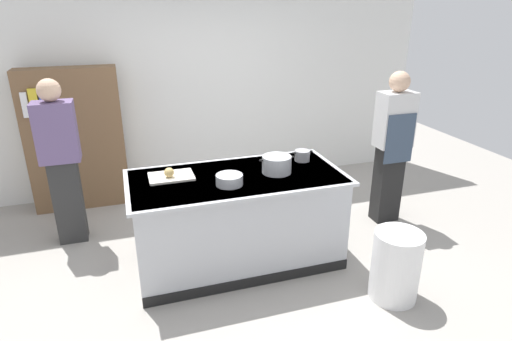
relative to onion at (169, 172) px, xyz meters
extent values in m
plane|color=#9E9991|center=(0.59, -0.11, -0.97)|extent=(10.00, 10.00, 0.00)
cube|color=white|center=(0.59, 1.99, 0.53)|extent=(6.40, 0.12, 3.00)
cube|color=#B7BABF|center=(0.59, -0.11, -0.52)|extent=(1.90, 0.90, 0.90)
cube|color=#B7BABF|center=(0.59, -0.11, -0.08)|extent=(1.98, 0.98, 0.03)
cube|color=black|center=(0.59, -0.57, -0.92)|extent=(1.90, 0.01, 0.10)
cube|color=silver|center=(0.02, 0.04, -0.06)|extent=(0.40, 0.28, 0.02)
sphere|color=tan|center=(0.00, 0.00, 0.00)|extent=(0.09, 0.09, 0.09)
cylinder|color=#B7BABF|center=(0.97, -0.14, 0.02)|extent=(0.27, 0.27, 0.16)
cube|color=black|center=(0.82, -0.14, 0.07)|extent=(0.04, 0.02, 0.01)
cube|color=black|center=(1.12, -0.14, 0.07)|extent=(0.04, 0.02, 0.01)
cylinder|color=#99999E|center=(1.33, 0.08, -0.01)|extent=(0.15, 0.15, 0.11)
cube|color=black|center=(1.24, 0.08, 0.03)|extent=(0.04, 0.02, 0.01)
cube|color=black|center=(1.42, 0.08, 0.03)|extent=(0.04, 0.02, 0.01)
cylinder|color=#B7BABF|center=(0.48, -0.28, -0.02)|extent=(0.24, 0.24, 0.09)
cylinder|color=white|center=(1.72, -1.06, -0.66)|extent=(0.41, 0.41, 0.62)
cube|color=black|center=(2.46, 0.21, -0.52)|extent=(0.28, 0.20, 0.90)
cube|color=silver|center=(2.46, 0.21, 0.23)|extent=(0.38, 0.24, 0.60)
sphere|color=#D3AA8C|center=(2.46, 0.21, 0.64)|extent=(0.22, 0.22, 0.22)
cube|color=#38475B|center=(2.46, 0.08, 0.05)|extent=(0.34, 0.02, 0.54)
cube|color=#2C2C2C|center=(-0.98, 0.81, -0.52)|extent=(0.28, 0.20, 0.90)
cube|color=slate|center=(-0.98, 0.81, 0.23)|extent=(0.38, 0.24, 0.60)
sphere|color=#D3AA8C|center=(-0.98, 0.81, 0.64)|extent=(0.22, 0.22, 0.22)
cube|color=brown|center=(-0.90, 1.69, -0.12)|extent=(1.10, 0.28, 1.70)
cube|color=white|center=(-1.34, 1.53, 0.37)|extent=(0.07, 0.03, 0.28)
cube|color=yellow|center=(-1.25, 1.53, 0.39)|extent=(0.09, 0.03, 0.31)
cube|color=#3351B7|center=(-1.15, 1.53, 0.37)|extent=(0.08, 0.03, 0.28)
cube|color=green|center=(-1.07, 1.53, 0.40)|extent=(0.06, 0.03, 0.34)
camera|label=1|loc=(-0.34, -3.62, 1.42)|focal=30.05mm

